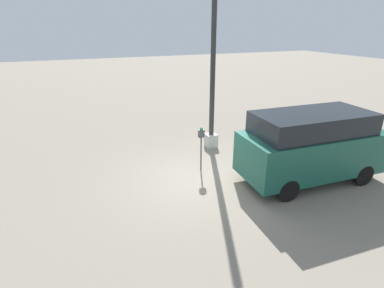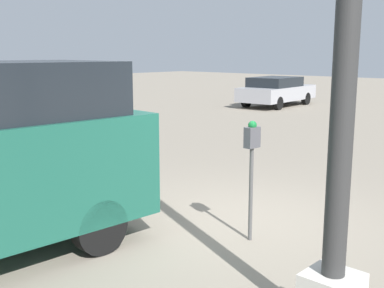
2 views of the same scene
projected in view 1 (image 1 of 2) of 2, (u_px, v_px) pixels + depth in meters
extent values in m
plane|color=gray|center=(198.00, 180.00, 9.76)|extent=(80.00, 80.00, 0.00)
cylinder|color=#4C4C4C|center=(201.00, 154.00, 10.21)|extent=(0.05, 0.05, 1.21)
cube|color=#47474C|center=(201.00, 133.00, 9.94)|extent=(0.21, 0.12, 0.26)
sphere|color=#14662D|center=(201.00, 129.00, 9.88)|extent=(0.11, 0.11, 0.11)
cylinder|color=#4C4C4C|center=(337.00, 133.00, 12.33)|extent=(0.05, 0.05, 1.07)
cube|color=#47474C|center=(340.00, 118.00, 12.09)|extent=(0.21, 0.12, 0.26)
sphere|color=maroon|center=(341.00, 114.00, 12.03)|extent=(0.11, 0.11, 0.11)
cube|color=beige|center=(211.00, 141.00, 12.29)|extent=(0.44, 0.44, 0.55)
cylinder|color=#2D2D2D|center=(213.00, 58.00, 11.07)|extent=(0.19, 0.19, 5.98)
cube|color=#195142|center=(311.00, 152.00, 9.42)|extent=(4.59, 2.12, 1.29)
cube|color=black|center=(313.00, 123.00, 9.02)|extent=(3.68, 1.92, 0.64)
cube|color=orange|center=(347.00, 150.00, 10.81)|extent=(0.09, 0.12, 0.20)
cylinder|color=black|center=(324.00, 154.00, 10.81)|extent=(0.69, 0.26, 0.68)
cylinder|color=black|center=(362.00, 175.00, 9.36)|extent=(0.69, 0.26, 0.68)
cylinder|color=black|center=(257.00, 166.00, 9.95)|extent=(0.69, 0.26, 0.68)
cylinder|color=black|center=(287.00, 190.00, 8.50)|extent=(0.69, 0.26, 0.68)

